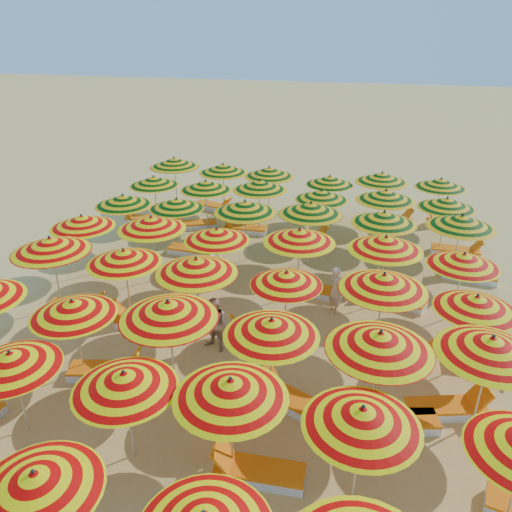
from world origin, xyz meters
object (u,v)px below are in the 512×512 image
lounger_19 (468,275)px  beachgoer_b (215,325)px  umbrella_28 (386,243)px  lounger_22 (245,229)px  umbrella_41 (447,203)px  umbrella_43 (223,169)px  umbrella_8 (124,381)px  umbrella_30 (123,200)px  umbrella_25 (151,223)px  umbrella_46 (382,177)px  umbrella_18 (50,245)px  umbrella_21 (286,278)px  umbrella_10 (362,417)px  umbrella_29 (464,260)px  lounger_16 (317,290)px  lounger_15 (489,363)px  umbrella_34 (384,218)px  umbrella_38 (260,185)px  umbrella_17 (491,346)px  umbrella_19 (124,257)px  umbrella_32 (245,207)px  lounger_5 (257,471)px  lounger_12 (144,317)px  lounger_27 (446,223)px  lounger_8 (292,401)px  lounger_21 (195,224)px  umbrella_15 (271,328)px  umbrella_40 (386,195)px  lounger_10 (448,408)px  umbrella_44 (269,172)px  lounger_11 (77,308)px  lounger_24 (457,251)px  umbrella_37 (206,185)px  umbrella_45 (330,180)px  umbrella_36 (154,181)px  umbrella_47 (441,183)px  umbrella_27 (299,236)px  umbrella_16 (380,341)px  umbrella_42 (174,162)px  lounger_25 (214,206)px  umbrella_35 (462,221)px  lounger_26 (392,220)px  lounger_18 (193,251)px  umbrella_31 (177,204)px  lounger_23 (306,237)px  umbrella_9 (231,389)px  lounger_20 (144,219)px  lounger_14 (399,348)px  lounger_7 (107,371)px  lounger_17 (396,298)px

lounger_19 → beachgoer_b: 8.98m
umbrella_28 → lounger_22: size_ratio=1.30×
umbrella_41 → umbrella_43: 9.28m
umbrella_8 → umbrella_30: size_ratio=0.97×
umbrella_25 → umbrella_46: 9.80m
umbrella_18 → umbrella_21: 6.75m
umbrella_10 → umbrella_29: (2.46, 6.82, -0.06)m
lounger_16 → beachgoer_b: size_ratio=1.22×
lounger_15 → umbrella_34: bearing=120.6°
umbrella_38 → umbrella_10: bearing=-69.2°
umbrella_17 → umbrella_19: bearing=166.0°
umbrella_28 → umbrella_32: umbrella_32 is taller
lounger_5 → lounger_12: bearing=-47.7°
lounger_27 → umbrella_8: bearing=60.9°
lounger_5 → lounger_8: bearing=-100.6°
umbrella_25 → lounger_21: bearing=94.0°
umbrella_15 → umbrella_40: size_ratio=0.90×
umbrella_17 → lounger_10: bearing=157.0°
umbrella_34 → umbrella_44: bearing=137.3°
umbrella_41 → lounger_11: 12.91m
umbrella_19 → lounger_15: (9.68, -0.16, -1.78)m
umbrella_30 → lounger_19: bearing=1.7°
lounger_10 → lounger_24: same height
lounger_21 → lounger_11: bearing=58.1°
umbrella_8 → umbrella_34: (4.56, 9.23, 0.14)m
umbrella_37 → umbrella_45: umbrella_37 is taller
umbrella_36 → umbrella_47: 11.56m
umbrella_27 → umbrella_16: bearing=-64.3°
umbrella_42 → umbrella_45: (6.94, -0.33, -0.24)m
lounger_5 → lounger_25: same height
lounger_15 → umbrella_30: bearing=159.6°
umbrella_28 → umbrella_42: umbrella_42 is taller
umbrella_35 → lounger_22: (-7.71, 2.17, -1.86)m
lounger_10 → lounger_26: same height
umbrella_17 → lounger_19: bearing=83.3°
umbrella_8 → lounger_5: (2.48, 0.04, -1.69)m
lounger_5 → lounger_18: (-4.57, 9.06, 0.00)m
umbrella_21 → umbrella_31: 6.69m
umbrella_40 → lounger_23: umbrella_40 is taller
umbrella_10 → lounger_5: 2.49m
umbrella_9 → umbrella_30: bearing=126.5°
lounger_11 → umbrella_16: bearing=-16.5°
lounger_20 → lounger_25: same height
lounger_14 → umbrella_28: bearing=125.1°
umbrella_29 → lounger_7: size_ratio=1.34×
umbrella_47 → lounger_18: (-8.84, -4.86, -1.73)m
umbrella_15 → lounger_22: size_ratio=1.36×
umbrella_34 → lounger_26: size_ratio=1.25×
lounger_16 → lounger_17: 2.39m
umbrella_21 → lounger_22: size_ratio=1.22×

